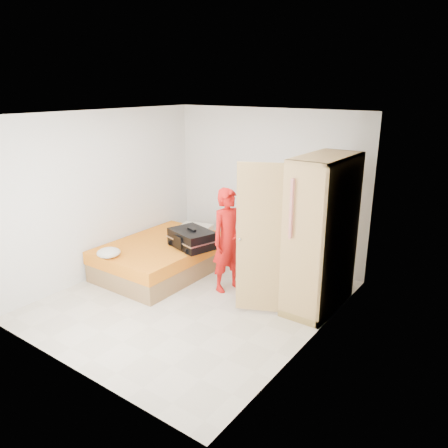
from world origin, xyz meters
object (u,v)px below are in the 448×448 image
Objects in this scene: wardrobe at (316,238)px; suitcase at (192,239)px; bed at (163,257)px; person at (229,240)px; round_cushion at (109,253)px.

wardrobe reaches higher than suitcase.
bed is 1.36m from person.
suitcase reaches higher than round_cushion.
wardrobe reaches higher than person.
round_cushion is (-0.23, -0.90, 0.32)m from bed.
round_cushion is (-0.73, -1.05, -0.07)m from suitcase.
person is at bearing 5.00° from bed.
bed is at bearing 113.48° from person.
round_cushion is at bearing -104.21° from bed.
suitcase is 1.28m from round_cushion.
wardrobe reaches higher than round_cushion.
wardrobe is 3.04m from round_cushion.
person is 4.45× the size of round_cushion.
person is 1.89× the size of suitcase.
suitcase is (0.51, 0.15, 0.38)m from bed.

